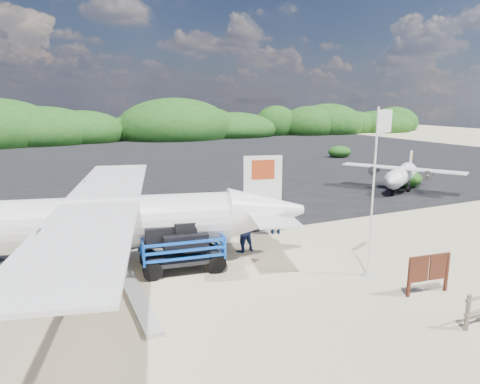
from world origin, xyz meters
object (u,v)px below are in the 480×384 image
(signboard, at_px, (426,294))
(aircraft_small, at_px, (22,169))
(crew_c, at_px, (276,213))
(baggage_cart, at_px, (183,270))
(crew_a, at_px, (144,242))
(aircraft_large, at_px, (268,168))
(flagpole, at_px, (367,276))
(crew_b, at_px, (242,228))

(signboard, bearing_deg, aircraft_small, 117.45)
(aircraft_small, bearing_deg, signboard, 78.53)
(signboard, height_order, crew_c, crew_c)
(baggage_cart, bearing_deg, crew_a, 136.62)
(baggage_cart, xyz_separation_m, signboard, (6.35, -5.06, 0.00))
(baggage_cart, xyz_separation_m, aircraft_small, (-6.02, 28.29, 0.00))
(crew_a, relative_size, aircraft_large, 0.09)
(aircraft_small, bearing_deg, crew_c, 81.43)
(flagpole, bearing_deg, signboard, -69.32)
(crew_b, bearing_deg, baggage_cart, 9.37)
(crew_a, height_order, aircraft_small, crew_a)
(crew_b, bearing_deg, aircraft_small, -80.22)
(aircraft_small, bearing_deg, crew_b, 75.90)
(flagpole, bearing_deg, crew_a, 146.23)
(signboard, bearing_deg, crew_c, 106.44)
(aircraft_large, xyz_separation_m, aircraft_small, (-20.16, 8.65, 0.00))
(crew_a, height_order, aircraft_large, aircraft_large)
(aircraft_large, height_order, aircraft_small, aircraft_large)
(baggage_cart, distance_m, crew_a, 1.86)
(signboard, relative_size, crew_b, 0.83)
(baggage_cart, distance_m, crew_c, 5.71)
(crew_a, bearing_deg, aircraft_large, -149.65)
(signboard, distance_m, crew_a, 9.81)
(baggage_cart, bearing_deg, crew_c, 31.78)
(flagpole, height_order, crew_c, flagpole)
(flagpole, xyz_separation_m, crew_c, (-0.50, 5.50, 0.95))
(crew_b, relative_size, aircraft_small, 0.30)
(flagpole, height_order, aircraft_large, flagpole)
(crew_c, bearing_deg, aircraft_small, -44.37)
(flagpole, xyz_separation_m, aircraft_small, (-11.66, 31.46, 0.00))
(signboard, relative_size, aircraft_small, 0.25)
(flagpole, relative_size, aircraft_small, 0.88)
(baggage_cart, bearing_deg, aircraft_small, 109.42)
(crew_c, bearing_deg, crew_a, 31.66)
(crew_c, height_order, aircraft_large, aircraft_large)
(crew_b, xyz_separation_m, aircraft_small, (-8.77, 27.43, -0.96))
(crew_a, bearing_deg, aircraft_small, -99.56)
(crew_b, distance_m, crew_c, 2.80)
(crew_a, bearing_deg, crew_c, 169.32)
(baggage_cart, bearing_deg, signboard, -31.14)
(crew_c, bearing_deg, signboard, 121.73)
(signboard, xyz_separation_m, crew_b, (-3.60, 5.91, 0.96))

